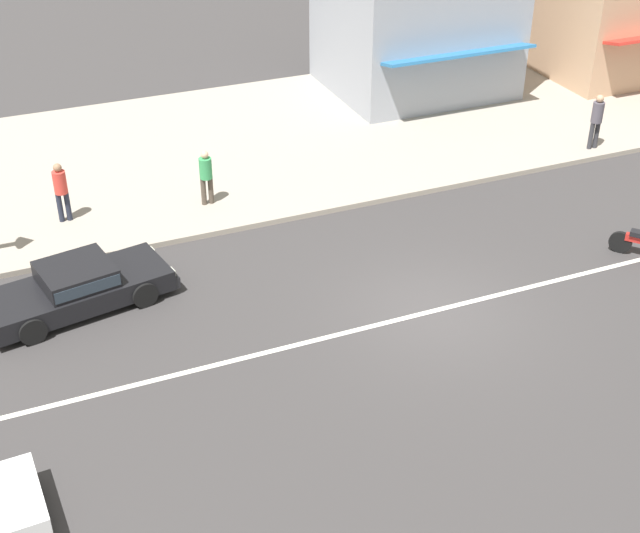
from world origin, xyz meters
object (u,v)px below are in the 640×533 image
object	(u,v)px
shopfront_corner_warung	(603,10)
pedestrian_mid_kerb	(206,174)
pedestrian_by_shop	(61,188)
sedan_black_0	(78,286)
pedestrian_near_clock	(597,117)
shopfront_mid_block	(417,15)

from	to	relation	value
shopfront_corner_warung	pedestrian_mid_kerb	bearing A→B (deg)	-163.12
pedestrian_by_shop	shopfront_corner_warung	xyz separation A→B (m)	(20.19, 4.49, 1.23)
sedan_black_0	pedestrian_by_shop	size ratio (longest dim) A/B	2.74
pedestrian_mid_kerb	pedestrian_near_clock	bearing A→B (deg)	-4.82
pedestrian_by_shop	shopfront_mid_block	xyz separation A→B (m)	(12.99, 5.34, 1.61)
shopfront_corner_warung	shopfront_mid_block	bearing A→B (deg)	173.29
pedestrian_by_shop	shopfront_mid_block	world-z (taller)	shopfront_mid_block
pedestrian_mid_kerb	shopfront_corner_warung	bearing A→B (deg)	16.88
sedan_black_0	shopfront_corner_warung	xyz separation A→B (m)	(20.51, 8.44, 1.79)
sedan_black_0	pedestrian_near_clock	distance (m)	16.05
pedestrian_by_shop	shopfront_corner_warung	size ratio (longest dim) A/B	0.26
pedestrian_near_clock	pedestrian_by_shop	bearing A→B (deg)	174.44
pedestrian_mid_kerb	shopfront_corner_warung	xyz separation A→B (m)	(16.49, 5.00, 1.28)
shopfront_corner_warung	pedestrian_near_clock	bearing A→B (deg)	-127.78
sedan_black_0	pedestrian_near_clock	bearing A→B (deg)	8.74
sedan_black_0	pedestrian_by_shop	world-z (taller)	pedestrian_by_shop
pedestrian_mid_kerb	shopfront_mid_block	bearing A→B (deg)	32.19
shopfront_corner_warung	shopfront_mid_block	xyz separation A→B (m)	(-7.20, 0.85, 0.38)
sedan_black_0	pedestrian_mid_kerb	bearing A→B (deg)	40.58
sedan_black_0	pedestrian_near_clock	xyz separation A→B (m)	(15.85, 2.44, 0.61)
shopfront_corner_warung	pedestrian_by_shop	bearing A→B (deg)	-167.46
sedan_black_0	shopfront_mid_block	xyz separation A→B (m)	(13.31, 9.29, 2.17)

